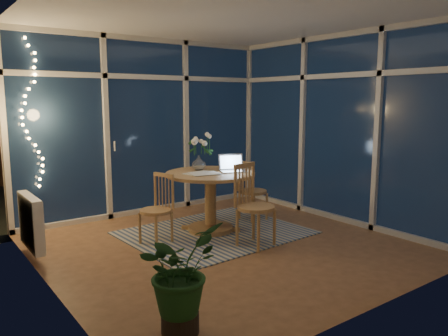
{
  "coord_description": "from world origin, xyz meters",
  "views": [
    {
      "loc": [
        -2.95,
        -3.99,
        1.7
      ],
      "look_at": [
        0.16,
        0.25,
        0.88
      ],
      "focal_mm": 35.0,
      "sensor_mm": 36.0,
      "label": 1
    }
  ],
  "objects_px": {
    "flower_vase": "(199,162)",
    "chair_right": "(253,190)",
    "chair_left": "(156,209)",
    "laptop": "(233,163)",
    "chair_front": "(256,205)",
    "dining_table": "(210,202)",
    "potted_plant": "(179,284)"
  },
  "relations": [
    {
      "from": "chair_front",
      "to": "laptop",
      "type": "bearing_deg",
      "value": 62.8
    },
    {
      "from": "chair_front",
      "to": "flower_vase",
      "type": "bearing_deg",
      "value": 83.78
    },
    {
      "from": "dining_table",
      "to": "potted_plant",
      "type": "bearing_deg",
      "value": -129.64
    },
    {
      "from": "flower_vase",
      "to": "potted_plant",
      "type": "height_order",
      "value": "flower_vase"
    },
    {
      "from": "chair_left",
      "to": "potted_plant",
      "type": "bearing_deg",
      "value": -41.75
    },
    {
      "from": "chair_right",
      "to": "flower_vase",
      "type": "distance_m",
      "value": 0.94
    },
    {
      "from": "laptop",
      "to": "flower_vase",
      "type": "bearing_deg",
      "value": 147.72
    },
    {
      "from": "chair_left",
      "to": "laptop",
      "type": "height_order",
      "value": "laptop"
    },
    {
      "from": "flower_vase",
      "to": "chair_left",
      "type": "bearing_deg",
      "value": -161.44
    },
    {
      "from": "chair_left",
      "to": "chair_right",
      "type": "distance_m",
      "value": 1.6
    },
    {
      "from": "dining_table",
      "to": "chair_right",
      "type": "bearing_deg",
      "value": 6.64
    },
    {
      "from": "flower_vase",
      "to": "chair_right",
      "type": "bearing_deg",
      "value": -10.37
    },
    {
      "from": "dining_table",
      "to": "chair_front",
      "type": "relative_size",
      "value": 1.16
    },
    {
      "from": "flower_vase",
      "to": "dining_table",
      "type": "bearing_deg",
      "value": -85.65
    },
    {
      "from": "chair_left",
      "to": "flower_vase",
      "type": "height_order",
      "value": "flower_vase"
    },
    {
      "from": "chair_right",
      "to": "chair_front",
      "type": "height_order",
      "value": "chair_front"
    },
    {
      "from": "laptop",
      "to": "chair_right",
      "type": "bearing_deg",
      "value": 43.93
    },
    {
      "from": "chair_left",
      "to": "chair_front",
      "type": "bearing_deg",
      "value": 29.92
    },
    {
      "from": "laptop",
      "to": "flower_vase",
      "type": "xyz_separation_m",
      "value": [
        -0.29,
        0.38,
        -0.01
      ]
    },
    {
      "from": "chair_front",
      "to": "chair_right",
      "type": "bearing_deg",
      "value": 39.34
    },
    {
      "from": "dining_table",
      "to": "chair_left",
      "type": "relative_size",
      "value": 1.35
    },
    {
      "from": "laptop",
      "to": "potted_plant",
      "type": "bearing_deg",
      "value": -115.55
    },
    {
      "from": "dining_table",
      "to": "flower_vase",
      "type": "bearing_deg",
      "value": 94.35
    },
    {
      "from": "dining_table",
      "to": "flower_vase",
      "type": "xyz_separation_m",
      "value": [
        -0.02,
        0.24,
        0.5
      ]
    },
    {
      "from": "chair_left",
      "to": "flower_vase",
      "type": "xyz_separation_m",
      "value": [
        0.78,
        0.26,
        0.46
      ]
    },
    {
      "from": "chair_front",
      "to": "potted_plant",
      "type": "height_order",
      "value": "chair_front"
    },
    {
      "from": "chair_right",
      "to": "potted_plant",
      "type": "xyz_separation_m",
      "value": [
        -2.4,
        -2.03,
        -0.06
      ]
    },
    {
      "from": "dining_table",
      "to": "laptop",
      "type": "distance_m",
      "value": 0.59
    },
    {
      "from": "chair_left",
      "to": "potted_plant",
      "type": "height_order",
      "value": "chair_left"
    },
    {
      "from": "chair_right",
      "to": "flower_vase",
      "type": "relative_size",
      "value": 4.16
    },
    {
      "from": "dining_table",
      "to": "potted_plant",
      "type": "xyz_separation_m",
      "value": [
        -1.6,
        -1.94,
        -0.01
      ]
    },
    {
      "from": "potted_plant",
      "to": "dining_table",
      "type": "bearing_deg",
      "value": 50.36
    }
  ]
}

